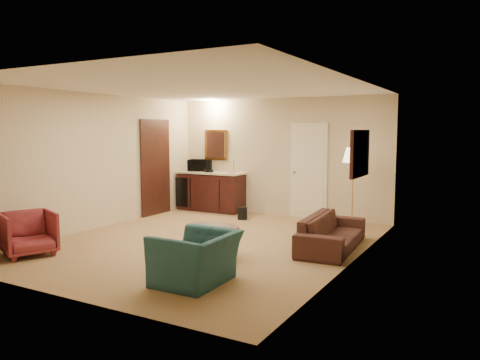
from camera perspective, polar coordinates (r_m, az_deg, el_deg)
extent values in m
plane|color=#92724A|center=(8.02, -4.13, -7.58)|extent=(6.00, 6.00, 0.00)
cube|color=beige|center=(10.45, 4.88, 2.79)|extent=(5.00, 0.02, 2.60)
cube|color=beige|center=(9.43, -17.01, 2.20)|extent=(0.02, 6.00, 2.60)
cube|color=beige|center=(6.78, 13.74, 0.90)|extent=(0.02, 6.00, 2.60)
cube|color=white|center=(7.83, -4.28, 11.24)|extent=(5.00, 6.00, 0.02)
cube|color=beige|center=(10.18, 8.39, 1.11)|extent=(0.82, 0.06, 2.05)
cube|color=black|center=(10.67, -10.27, 1.43)|extent=(0.06, 0.98, 2.10)
cube|color=gold|center=(11.20, -2.91, 4.29)|extent=(0.62, 0.04, 0.72)
cube|color=black|center=(7.16, 14.34, 3.16)|extent=(0.06, 0.90, 0.70)
cube|color=black|center=(11.07, -3.57, -1.39)|extent=(1.64, 0.58, 0.92)
imported|color=black|center=(7.63, 11.17, -5.58)|extent=(0.68, 1.90, 0.73)
imported|color=#1E494B|center=(5.85, -5.39, -8.43)|extent=(0.65, 0.99, 0.85)
imported|color=maroon|center=(7.81, -24.37, -5.71)|extent=(0.90, 0.92, 0.74)
cube|color=black|center=(7.08, -3.18, -7.45)|extent=(0.97, 0.83, 0.47)
cube|color=gold|center=(9.28, 13.57, -0.94)|extent=(0.45, 0.45, 1.58)
cylinder|color=black|center=(10.01, 0.29, -4.08)|extent=(0.26, 0.26, 0.26)
imported|color=black|center=(11.28, -4.99, 1.95)|extent=(0.55, 0.38, 0.34)
cylinder|color=black|center=(10.93, -3.82, 1.71)|extent=(0.19, 0.19, 0.29)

